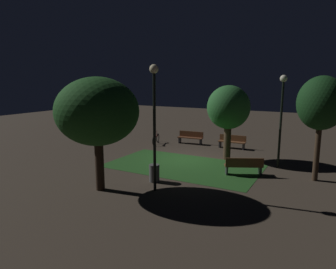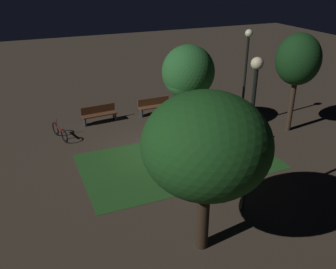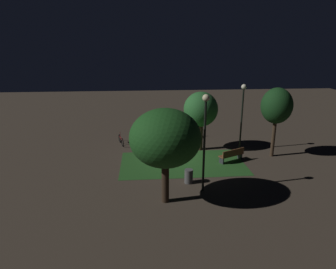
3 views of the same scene
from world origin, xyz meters
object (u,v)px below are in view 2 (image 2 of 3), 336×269
bench_back_row (246,138)px  trash_bin (212,189)px  bench_by_lamp (154,105)px  bench_near_trees (99,114)px  lamp_post_plaza_west (246,63)px  lamp_post_near_wall (252,114)px  tree_lawn_side (298,60)px  tree_right_canopy (188,73)px  bicycle (60,132)px  tree_left_canopy (206,145)px

bench_back_row → trash_bin: bearing=41.2°
bench_by_lamp → bench_near_trees: same height
lamp_post_plaza_west → trash_bin: 7.35m
bench_back_row → lamp_post_near_wall: bearing=55.1°
bench_near_trees → trash_bin: 8.53m
trash_bin → tree_lawn_side: bearing=-149.9°
bench_near_trees → lamp_post_plaza_west: bearing=153.7°
tree_right_canopy → lamp_post_plaza_west: bearing=173.6°
tree_lawn_side → lamp_post_near_wall: (5.72, 4.62, -0.07)m
bench_near_trees → bench_back_row: 7.57m
tree_right_canopy → bench_near_trees: bearing=-38.5°
trash_bin → bench_back_row: bearing=-138.8°
bench_near_trees → bicycle: bicycle is taller
lamp_post_plaza_west → bench_by_lamp: bearing=-42.9°
bench_back_row → trash_bin: 4.36m
bench_by_lamp → lamp_post_near_wall: bearing=87.4°
tree_lawn_side → tree_right_canopy: bearing=-20.1°
bench_back_row → trash_bin: (3.28, 2.87, -0.09)m
tree_right_canopy → tree_left_canopy: tree_left_canopy is taller
trash_bin → bench_near_trees: bearing=-76.3°
bench_by_lamp → tree_lawn_side: bearing=138.9°
lamp_post_near_wall → trash_bin: 3.23m
lamp_post_near_wall → bicycle: bearing=-59.1°
tree_right_canopy → tree_lawn_side: tree_lawn_side is taller
bench_by_lamp → bench_near_trees: 3.06m
tree_left_canopy → bench_back_row: bearing=-134.4°
bench_near_trees → bench_back_row: bearing=134.4°
tree_lawn_side → lamp_post_near_wall: lamp_post_near_wall is taller
tree_left_canopy → trash_bin: 3.76m
bench_near_trees → lamp_post_plaza_west: 7.77m
tree_lawn_side → trash_bin: 7.94m
lamp_post_near_wall → bench_near_trees: bearing=-74.1°
tree_right_canopy → tree_left_canopy: bearing=67.4°
bench_by_lamp → bicycle: bearing=13.4°
bench_near_trees → bicycle: size_ratio=1.12×
tree_right_canopy → lamp_post_plaza_west: 2.91m
lamp_post_plaza_west → bicycle: lamp_post_plaza_west is taller
tree_lawn_side → lamp_post_plaza_west: 2.32m
tree_lawn_side → trash_bin: size_ratio=5.96×
tree_right_canopy → lamp_post_plaza_west: (-2.88, 0.32, 0.26)m
tree_lawn_side → bicycle: size_ratio=2.87×
bench_back_row → tree_left_canopy: bearing=45.6°
lamp_post_near_wall → tree_right_canopy: bearing=-99.0°
bench_back_row → lamp_post_near_wall: size_ratio=0.36×
bench_back_row → lamp_post_plaza_west: 3.72m
tree_right_canopy → trash_bin: size_ratio=5.35×
trash_bin → lamp_post_plaza_west: bearing=-131.6°
bench_near_trees → trash_bin: bearing=103.7°
bench_near_trees → tree_left_canopy: size_ratio=0.39×
bench_by_lamp → lamp_post_near_wall: size_ratio=0.35×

